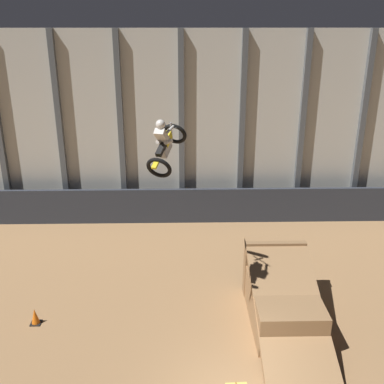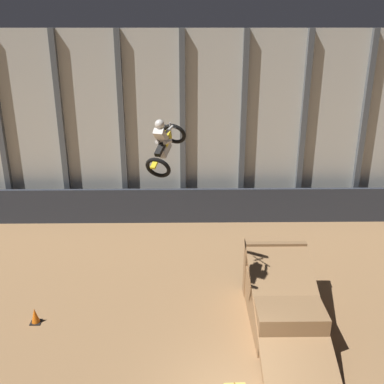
{
  "view_description": "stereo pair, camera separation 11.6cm",
  "coord_description": "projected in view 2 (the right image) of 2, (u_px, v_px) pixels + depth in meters",
  "views": [
    {
      "loc": [
        -1.46,
        -9.5,
        9.81
      ],
      "look_at": [
        -1.14,
        5.49,
        4.12
      ],
      "focal_mm": 42.0,
      "sensor_mm": 36.0,
      "label": 1
    },
    {
      "loc": [
        -1.34,
        -9.5,
        9.81
      ],
      "look_at": [
        -1.14,
        5.49,
        4.12
      ],
      "focal_mm": 42.0,
      "sensor_mm": 36.0,
      "label": 2
    }
  ],
  "objects": [
    {
      "name": "rider_bike_solo",
      "position": [
        165.0,
        145.0,
        12.54
      ],
      "size": [
        1.26,
        1.87,
        1.69
      ],
      "rotation": [
        0.5,
        0.0,
        -0.35
      ],
      "color": "black"
    },
    {
      "name": "traffic_cone_near_ramp",
      "position": [
        35.0,
        316.0,
        15.54
      ],
      "size": [
        0.36,
        0.36,
        0.58
      ],
      "color": "black",
      "rests_on": "ground_plane"
    },
    {
      "name": "arena_back_wall",
      "position": [
        213.0,
        128.0,
        22.73
      ],
      "size": [
        32.0,
        0.4,
        9.56
      ],
      "color": "beige",
      "rests_on": "ground_plane"
    },
    {
      "name": "dirt_ramp",
      "position": [
        281.0,
        298.0,
        15.62
      ],
      "size": [
        2.23,
        5.53,
        2.43
      ],
      "color": "#966F48",
      "rests_on": "ground_plane"
    },
    {
      "name": "lower_barrier",
      "position": [
        212.0,
        206.0,
        23.21
      ],
      "size": [
        31.36,
        0.2,
        1.84
      ],
      "color": "#2D333D",
      "rests_on": "ground_plane"
    }
  ]
}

